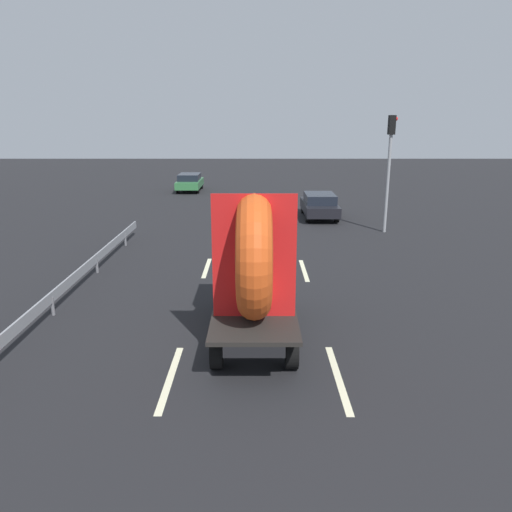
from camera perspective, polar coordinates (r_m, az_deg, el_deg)
The scene contains 10 objects.
ground_plane at distance 13.35m, azimuth -1.36°, elevation -8.51°, with size 120.00×120.00×0.00m, color black.
flatbed_truck at distance 12.37m, azimuth -0.01°, elevation -1.38°, with size 2.02×5.08×3.93m.
distant_sedan at distance 28.39m, azimuth 7.62°, elevation 5.97°, with size 1.84×4.30×1.40m.
traffic_light at distance 24.96m, azimuth 15.56°, elevation 11.09°, with size 0.42×0.36×5.69m.
guardrail at distance 17.00m, azimuth -20.11°, elevation -2.20°, with size 0.10×16.23×0.71m.
lane_dash_left_near at distance 11.18m, azimuth -9.86°, elevation -13.85°, with size 2.89×0.16×0.01m, color beige.
lane_dash_left_far at distance 18.72m, azimuth -5.62°, elevation -1.38°, with size 2.53×0.16×0.01m, color beige.
lane_dash_right_near at distance 11.17m, azimuth 9.76°, elevation -13.86°, with size 2.96×0.16×0.01m, color beige.
lane_dash_right_far at distance 18.42m, azimuth 5.81°, elevation -1.67°, with size 2.73×0.16×0.01m, color beige.
oncoming_car at distance 39.41m, azimuth -7.59°, elevation 8.63°, with size 1.79×4.18×1.36m.
Camera 1 is at (0.35, -12.18, 5.47)m, focal length 34.13 mm.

